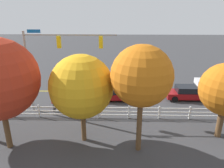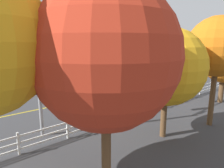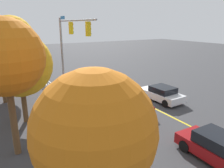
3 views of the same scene
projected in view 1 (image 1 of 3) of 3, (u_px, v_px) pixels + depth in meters
ground_plane at (100, 92)px, 24.03m from camera, size 120.00×120.00×0.00m
lane_center_stripe at (135, 92)px, 23.93m from camera, size 28.00×0.16×0.01m
signal_assembly at (53, 56)px, 17.80m from camera, size 7.84×0.38×7.35m
car_0 at (187, 93)px, 21.84m from camera, size 4.46×1.91×1.42m
car_1 at (215, 82)px, 25.41m from camera, size 4.45×2.00×1.39m
car_2 at (112, 81)px, 25.45m from camera, size 4.22×2.14×1.33m
car_3 at (111, 94)px, 21.79m from camera, size 4.66×2.04×1.28m
pedestrian at (54, 102)px, 19.05m from camera, size 0.37×0.46×1.69m
white_rail_fence at (129, 112)px, 17.95m from camera, size 26.10×0.10×1.15m
tree_1 at (142, 76)px, 12.38m from camera, size 3.75×3.75×7.04m
tree_4 at (82, 87)px, 13.78m from camera, size 4.28×4.28×6.23m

